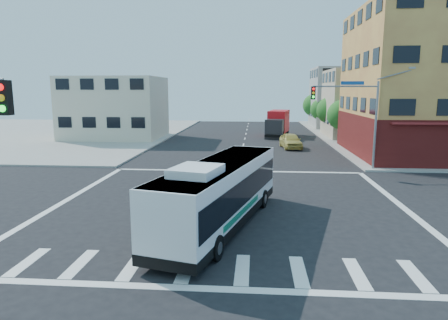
{
  "coord_description": "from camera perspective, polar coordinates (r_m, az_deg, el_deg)",
  "views": [
    {
      "loc": [
        1.41,
        -21.36,
        6.32
      ],
      "look_at": [
        -0.51,
        2.72,
        2.07
      ],
      "focal_mm": 32.0,
      "sensor_mm": 36.0,
      "label": 1
    }
  ],
  "objects": [
    {
      "name": "building_west",
      "position": [
        54.6,
        -15.3,
        7.19
      ],
      "size": [
        12.06,
        10.06,
        8.0
      ],
      "color": "beige",
      "rests_on": "ground"
    },
    {
      "name": "street_tree_a",
      "position": [
        50.46,
        16.66,
        6.45
      ],
      "size": [
        3.6,
        3.6,
        5.53
      ],
      "color": "#361F13",
      "rests_on": "ground"
    },
    {
      "name": "parked_car",
      "position": [
        44.46,
        9.5,
        2.73
      ],
      "size": [
        2.51,
        5.04,
        1.65
      ],
      "primitive_type": "imported",
      "rotation": [
        0.0,
        0.0,
        0.12
      ],
      "color": "#C1B150",
      "rests_on": "ground"
    },
    {
      "name": "box_truck",
      "position": [
        55.34,
        7.67,
        5.1
      ],
      "size": [
        3.73,
        8.13,
        3.53
      ],
      "rotation": [
        0.0,
        0.0,
        -0.19
      ],
      "color": "#222226",
      "rests_on": "ground"
    },
    {
      "name": "street_tree_c",
      "position": [
        66.18,
        13.79,
        7.21
      ],
      "size": [
        3.4,
        3.4,
        5.29
      ],
      "color": "#361F13",
      "rests_on": "ground"
    },
    {
      "name": "signal_mast_ne",
      "position": [
        32.91,
        18.17,
        7.14
      ],
      "size": [
        7.91,
        1.13,
        8.07
      ],
      "color": "gray",
      "rests_on": "ground"
    },
    {
      "name": "building_east_far",
      "position": [
        71.08,
        17.4,
        8.46
      ],
      "size": [
        12.06,
        10.06,
        10.0
      ],
      "color": "#A6A7A1",
      "rests_on": "ground"
    },
    {
      "name": "sidewalk_nw",
      "position": [
        67.39,
        -28.23,
        3.47
      ],
      "size": [
        50.0,
        50.0,
        0.15
      ],
      "primitive_type": "cube",
      "color": "#98958D",
      "rests_on": "ground"
    },
    {
      "name": "street_tree_d",
      "position": [
        74.07,
        12.82,
        7.83
      ],
      "size": [
        4.0,
        4.0,
        6.03
      ],
      "color": "#361F13",
      "rests_on": "ground"
    },
    {
      "name": "transit_bus",
      "position": [
        18.52,
        -0.48,
        -4.64
      ],
      "size": [
        5.25,
        11.64,
        3.37
      ],
      "rotation": [
        0.0,
        0.0,
        -0.26
      ],
      "color": "black",
      "rests_on": "ground"
    },
    {
      "name": "building_east_near",
      "position": [
        57.52,
        20.45,
        7.54
      ],
      "size": [
        12.06,
        10.06,
        9.0
      ],
      "color": "#B8A78D",
      "rests_on": "ground"
    },
    {
      "name": "ground",
      "position": [
        22.32,
        0.76,
        -6.48
      ],
      "size": [
        120.0,
        120.0,
        0.0
      ],
      "primitive_type": "plane",
      "color": "black",
      "rests_on": "ground"
    },
    {
      "name": "street_tree_b",
      "position": [
        58.29,
        15.04,
        7.1
      ],
      "size": [
        3.8,
        3.8,
        5.79
      ],
      "color": "#361F13",
      "rests_on": "ground"
    }
  ]
}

